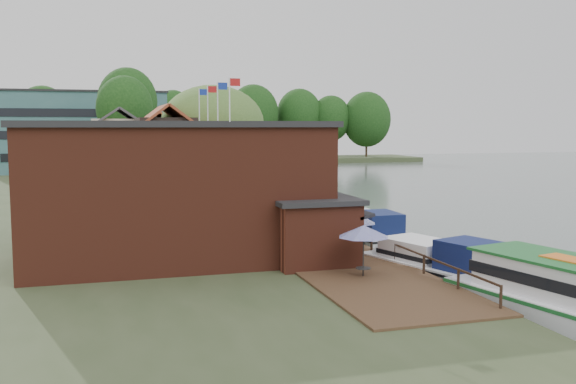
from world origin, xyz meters
TOP-DOWN VIEW (x-y plane):
  - ground at (0.00, 0.00)m, footprint 260.00×260.00m
  - quay_deck at (-8.00, 10.00)m, footprint 6.00×50.00m
  - quay_rail at (-5.30, 10.50)m, footprint 0.20×49.00m
  - pub at (-14.00, -1.00)m, footprint 20.00×11.00m
  - hotel_block at (-22.00, 70.00)m, footprint 25.40×12.40m
  - cottage_a at (-15.00, 14.00)m, footprint 8.60×7.60m
  - cottage_b at (-18.00, 24.00)m, footprint 9.60×8.60m
  - cottage_c at (-14.00, 33.00)m, footprint 7.60×7.60m
  - willow at (-10.50, 19.00)m, footprint 8.60×8.60m
  - umbrella_0 at (-8.22, -7.62)m, footprint 2.40×2.40m
  - umbrella_1 at (-6.95, -3.64)m, footprint 2.14×2.14m
  - umbrella_2 at (-7.29, -1.14)m, footprint 1.99×1.99m
  - umbrella_3 at (-6.69, 1.01)m, footprint 2.11×2.11m
  - umbrella_4 at (-7.29, 5.37)m, footprint 2.15×2.15m
  - umbrella_5 at (-6.53, 8.47)m, footprint 2.19×2.19m
  - cruiser_0 at (-3.54, -6.62)m, footprint 6.48×11.06m
  - cruiser_1 at (-2.51, 4.88)m, footprint 3.58×10.31m
  - cruiser_2 at (-3.24, 12.18)m, footprint 5.61×10.96m
  - cruiser_3 at (-3.38, 25.49)m, footprint 4.64×10.11m
  - cruiser_4 at (-3.69, 35.84)m, footprint 4.86×10.50m
  - swan at (-3.46, -13.71)m, footprint 0.44×0.44m
  - bank_tree_0 at (-16.58, 43.95)m, footprint 6.62×6.62m
  - bank_tree_1 at (-15.98, 49.38)m, footprint 7.45×7.45m
  - bank_tree_2 at (-16.06, 58.11)m, footprint 7.31×7.31m
  - bank_tree_3 at (-12.28, 76.84)m, footprint 6.03×6.03m
  - bank_tree_4 at (-11.80, 87.69)m, footprint 7.28×7.28m
  - bank_tree_5 at (-12.58, 93.01)m, footprint 9.00×9.00m

SIDE VIEW (x-z plane):
  - ground at x=0.00m, z-range 0.00..0.00m
  - swan at x=-3.46m, z-range 0.00..0.44m
  - quay_deck at x=-8.00m, z-range 1.00..1.10m
  - cruiser_3 at x=-3.38m, z-range 0.00..2.35m
  - cruiser_4 at x=-3.69m, z-range 0.00..2.46m
  - cruiser_1 at x=-2.51m, z-range 0.00..2.49m
  - cruiser_2 at x=-3.24m, z-range 0.00..2.56m
  - cruiser_0 at x=-3.54m, z-range 0.00..2.58m
  - quay_rail at x=-5.30m, z-range 1.00..2.00m
  - umbrella_0 at x=-8.22m, z-range 1.10..3.48m
  - umbrella_1 at x=-6.95m, z-range 1.10..3.48m
  - umbrella_2 at x=-7.29m, z-range 1.10..3.48m
  - umbrella_3 at x=-6.69m, z-range 1.10..3.48m
  - umbrella_4 at x=-7.29m, z-range 1.10..3.48m
  - umbrella_5 at x=-6.53m, z-range 1.10..3.48m
  - pub at x=-14.00m, z-range 1.00..8.30m
  - cottage_a at x=-15.00m, z-range 1.00..9.50m
  - cottage_b at x=-18.00m, z-range 1.00..9.50m
  - cottage_c at x=-14.00m, z-range 1.00..9.50m
  - willow at x=-10.50m, z-range 1.00..11.43m
  - bank_tree_4 at x=-11.80m, z-range 1.00..11.97m
  - bank_tree_2 at x=-16.06m, z-range 1.00..12.10m
  - bank_tree_3 at x=-12.28m, z-range 1.00..12.26m
  - hotel_block at x=-22.00m, z-range 1.00..13.30m
  - bank_tree_0 at x=-16.58m, z-range 1.00..13.91m
  - bank_tree_1 at x=-15.98m, z-range 1.00..15.34m
  - bank_tree_5 at x=-12.58m, z-range 1.00..16.22m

